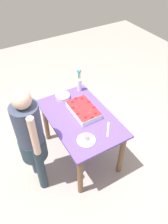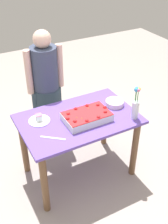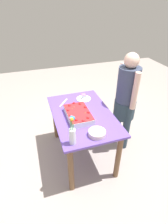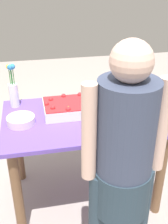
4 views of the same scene
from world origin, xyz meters
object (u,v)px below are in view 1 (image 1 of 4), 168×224
Objects in this scene: person_standing at (31,137)px; sheet_cake at (83,110)px; flower_vase at (79,82)px; cake_knife at (108,129)px; fruit_bowl at (63,97)px; serving_plate_with_slice at (86,139)px.

sheet_cake is at bearing 9.91° from person_standing.
flower_vase is at bearing 31.30° from person_standing.
person_standing is (-0.28, -0.86, 0.09)m from cake_knife.
cake_knife is 0.91m from person_standing.
sheet_cake reaches higher than cake_knife.
cake_knife is 0.87m from flower_vase.
flower_vase is 0.23× the size of person_standing.
fruit_bowl is at bearing -127.04° from cake_knife.
serving_plate_with_slice is (0.43, -0.21, -0.03)m from sheet_cake.
sheet_cake is 0.43m from cake_knife.
serving_plate_with_slice is 0.62× the size of flower_vase.
sheet_cake is 0.50m from flower_vase.
flower_vase is at bearing -147.15° from cake_knife.
serving_plate_with_slice is 0.32m from cake_knife.
person_standing reaches higher than flower_vase.
sheet_cake reaches higher than fruit_bowl.
cake_knife is 0.16× the size of person_standing.
person_standing is at bearing -118.29° from serving_plate_with_slice.
fruit_bowl is (-0.83, 0.11, 0.01)m from serving_plate_with_slice.
serving_plate_with_slice is at bearing -48.72° from cake_knife.
fruit_bowl is at bearing 172.55° from serving_plate_with_slice.
sheet_cake reaches higher than serving_plate_with_slice.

